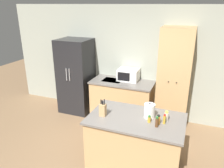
{
  "coord_description": "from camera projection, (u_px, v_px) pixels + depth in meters",
  "views": [
    {
      "loc": [
        1.02,
        -2.53,
        2.61
      ],
      "look_at": [
        -0.51,
        1.4,
        1.05
      ],
      "focal_mm": 35.0,
      "sensor_mm": 36.0,
      "label": 1
    }
  ],
  "objects": [
    {
      "name": "back_counter",
      "position": [
        122.0,
        100.0,
        5.18
      ],
      "size": [
        1.44,
        0.71,
        0.92
      ],
      "color": "tan",
      "rests_on": "ground_plane"
    },
    {
      "name": "spice_bottle_short_red",
      "position": [
        164.0,
        119.0,
        3.32
      ],
      "size": [
        0.04,
        0.04,
        0.16
      ],
      "color": "gold",
      "rests_on": "kitchen_island"
    },
    {
      "name": "microwave",
      "position": [
        128.0,
        75.0,
        5.06
      ],
      "size": [
        0.47,
        0.37,
        0.27
      ],
      "color": "white",
      "rests_on": "back_counter"
    },
    {
      "name": "knife_block",
      "position": [
        103.0,
        110.0,
        3.54
      ],
      "size": [
        0.1,
        0.09,
        0.3
      ],
      "color": "tan",
      "rests_on": "kitchen_island"
    },
    {
      "name": "refrigerator",
      "position": [
        76.0,
        76.0,
        5.43
      ],
      "size": [
        0.76,
        0.72,
        1.83
      ],
      "color": "black",
      "rests_on": "ground_plane"
    },
    {
      "name": "fire_extinguisher",
      "position": [
        62.0,
        98.0,
        5.95
      ],
      "size": [
        0.14,
        0.14,
        0.41
      ],
      "color": "red",
      "rests_on": "ground_plane"
    },
    {
      "name": "kettle",
      "position": [
        149.0,
        111.0,
        3.49
      ],
      "size": [
        0.18,
        0.18,
        0.25
      ],
      "color": "white",
      "rests_on": "kitchen_island"
    },
    {
      "name": "pantry_cabinet",
      "position": [
        174.0,
        80.0,
        4.62
      ],
      "size": [
        0.65,
        0.6,
        2.19
      ],
      "color": "tan",
      "rests_on": "ground_plane"
    },
    {
      "name": "spice_bottle_amber_oil",
      "position": [
        157.0,
        122.0,
        3.23
      ],
      "size": [
        0.05,
        0.05,
        0.17
      ],
      "color": "#563319",
      "rests_on": "kitchen_island"
    },
    {
      "name": "spice_bottle_pale_salt",
      "position": [
        166.0,
        116.0,
        3.4
      ],
      "size": [
        0.06,
        0.06,
        0.17
      ],
      "color": "beige",
      "rests_on": "kitchen_island"
    },
    {
      "name": "spice_bottle_green_herb",
      "position": [
        158.0,
        120.0,
        3.3
      ],
      "size": [
        0.06,
        0.06,
        0.15
      ],
      "color": "orange",
      "rests_on": "kitchen_island"
    },
    {
      "name": "spice_bottle_tall_dark",
      "position": [
        149.0,
        119.0,
        3.36
      ],
      "size": [
        0.05,
        0.05,
        0.11
      ],
      "color": "gold",
      "rests_on": "kitchen_island"
    },
    {
      "name": "kitchen_island",
      "position": [
        135.0,
        141.0,
        3.66
      ],
      "size": [
        1.54,
        0.94,
        0.88
      ],
      "color": "tan",
      "rests_on": "ground_plane"
    },
    {
      "name": "wall_back",
      "position": [
        147.0,
        64.0,
        5.05
      ],
      "size": [
        7.2,
        0.06,
        2.6
      ],
      "color": "#9EA393",
      "rests_on": "ground_plane"
    }
  ]
}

